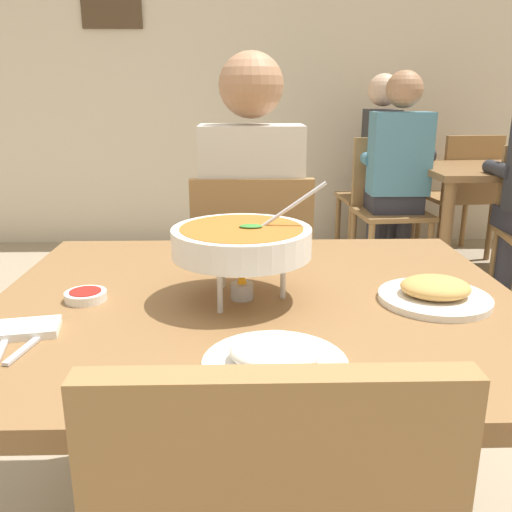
# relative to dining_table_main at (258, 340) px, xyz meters

# --- Properties ---
(cafe_rear_partition) EXTENTS (10.00, 0.10, 3.00)m
(cafe_rear_partition) POSITION_rel_dining_table_main_xyz_m (0.00, 3.28, 0.87)
(cafe_rear_partition) COLOR beige
(cafe_rear_partition) RESTS_ON ground_plane
(dining_table_main) EXTENTS (1.17, 0.99, 0.74)m
(dining_table_main) POSITION_rel_dining_table_main_xyz_m (0.00, 0.00, 0.00)
(dining_table_main) COLOR brown
(dining_table_main) RESTS_ON ground_plane
(chair_diner_main) EXTENTS (0.44, 0.44, 0.90)m
(chair_diner_main) POSITION_rel_dining_table_main_xyz_m (-0.00, 0.78, -0.12)
(chair_diner_main) COLOR olive
(chair_diner_main) RESTS_ON ground_plane
(diner_main) EXTENTS (0.40, 0.45, 1.31)m
(diner_main) POSITION_rel_dining_table_main_xyz_m (0.00, 0.81, 0.11)
(diner_main) COLOR #2D2D38
(diner_main) RESTS_ON ground_plane
(curry_bowl) EXTENTS (0.33, 0.30, 0.26)m
(curry_bowl) POSITION_rel_dining_table_main_xyz_m (-0.03, -0.01, 0.23)
(curry_bowl) COLOR silver
(curry_bowl) RESTS_ON dining_table_main
(rice_plate) EXTENTS (0.24, 0.24, 0.06)m
(rice_plate) POSITION_rel_dining_table_main_xyz_m (0.02, -0.33, 0.12)
(rice_plate) COLOR white
(rice_plate) RESTS_ON dining_table_main
(appetizer_plate) EXTENTS (0.24, 0.24, 0.06)m
(appetizer_plate) POSITION_rel_dining_table_main_xyz_m (0.38, -0.04, 0.12)
(appetizer_plate) COLOR white
(appetizer_plate) RESTS_ON dining_table_main
(sauce_dish) EXTENTS (0.09, 0.09, 0.02)m
(sauce_dish) POSITION_rel_dining_table_main_xyz_m (-0.38, -0.01, 0.12)
(sauce_dish) COLOR white
(sauce_dish) RESTS_ON dining_table_main
(napkin_folded) EXTENTS (0.13, 0.10, 0.02)m
(napkin_folded) POSITION_rel_dining_table_main_xyz_m (-0.44, -0.18, 0.11)
(napkin_folded) COLOR white
(napkin_folded) RESTS_ON dining_table_main
(fork_utensil) EXTENTS (0.05, 0.17, 0.01)m
(fork_utensil) POSITION_rel_dining_table_main_xyz_m (-0.46, -0.23, 0.11)
(fork_utensil) COLOR silver
(fork_utensil) RESTS_ON dining_table_main
(spoon_utensil) EXTENTS (0.04, 0.17, 0.01)m
(spoon_utensil) POSITION_rel_dining_table_main_xyz_m (-0.41, -0.23, 0.11)
(spoon_utensil) COLOR silver
(spoon_utensil) RESTS_ON dining_table_main
(dining_table_far) EXTENTS (1.00, 0.80, 0.74)m
(dining_table_far) POSITION_rel_dining_table_main_xyz_m (1.59, 2.24, -0.03)
(dining_table_far) COLOR brown
(dining_table_far) RESTS_ON ground_plane
(chair_bg_left) EXTENTS (0.48, 0.48, 0.90)m
(chair_bg_left) POSITION_rel_dining_table_main_xyz_m (0.92, 2.36, -0.12)
(chair_bg_left) COLOR olive
(chair_bg_left) RESTS_ON ground_plane
(chair_bg_right) EXTENTS (0.47, 0.47, 0.90)m
(chair_bg_right) POSITION_rel_dining_table_main_xyz_m (1.01, 2.82, -0.12)
(chair_bg_right) COLOR olive
(chair_bg_right) RESTS_ON ground_plane
(chair_bg_corner) EXTENTS (0.48, 0.48, 0.90)m
(chair_bg_corner) POSITION_rel_dining_table_main_xyz_m (1.57, 2.73, -0.12)
(chair_bg_corner) COLOR olive
(chair_bg_corner) RESTS_ON ground_plane
(patron_bg_left) EXTENTS (0.40, 0.45, 1.31)m
(patron_bg_left) POSITION_rel_dining_table_main_xyz_m (0.94, 2.26, 0.11)
(patron_bg_left) COLOR #2D2D38
(patron_bg_left) RESTS_ON ground_plane
(patron_bg_right) EXTENTS (0.45, 0.40, 1.31)m
(patron_bg_right) POSITION_rel_dining_table_main_xyz_m (0.99, 2.76, 0.11)
(patron_bg_right) COLOR #2D2D38
(patron_bg_right) RESTS_ON ground_plane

